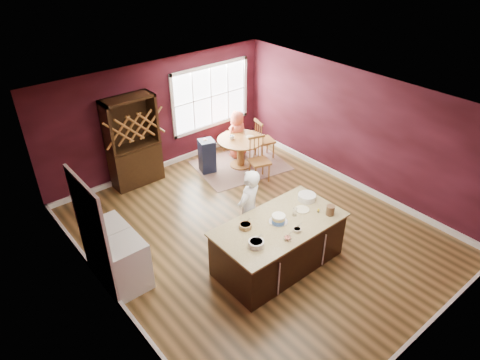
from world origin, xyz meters
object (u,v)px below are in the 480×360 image
at_px(layer_cake, 278,219).
at_px(washer, 126,266).
at_px(baker, 249,209).
at_px(chair_north, 231,133).
at_px(toddler, 207,141).
at_px(dryer, 110,246).
at_px(dining_table, 241,147).
at_px(chair_east, 265,139).
at_px(hutch, 133,142).
at_px(kitchen_island, 278,245).
at_px(seated_woman, 237,134).
at_px(high_chair, 207,155).
at_px(chair_south, 260,160).

bearing_deg(layer_cake, washer, 153.77).
height_order(baker, chair_north, baker).
relative_size(toddler, dryer, 0.28).
xyz_separation_m(chair_north, washer, (-4.51, -2.84, -0.02)).
bearing_deg(dryer, dining_table, 18.03).
bearing_deg(layer_cake, dining_table, 60.64).
distance_m(baker, toddler, 2.99).
height_order(layer_cake, chair_east, chair_east).
relative_size(dining_table, toddler, 4.46).
height_order(chair_north, hutch, hutch).
relative_size(chair_north, dryer, 1.03).
height_order(kitchen_island, layer_cake, layer_cake).
xyz_separation_m(chair_north, seated_woman, (-0.11, -0.40, 0.15)).
height_order(dining_table, high_chair, high_chair).
distance_m(seated_woman, washer, 5.03).
height_order(kitchen_island, chair_east, chair_east).
relative_size(layer_cake, high_chair, 0.38).
xyz_separation_m(chair_south, toddler, (-0.66, 1.15, 0.27)).
bearing_deg(kitchen_island, chair_north, 61.98).
relative_size(washer, dryer, 1.00).
bearing_deg(chair_south, baker, -119.52).
relative_size(kitchen_island, chair_east, 2.17).
xyz_separation_m(chair_south, hutch, (-2.29, 1.76, 0.52)).
height_order(seated_woman, washer, seated_woman).
bearing_deg(chair_south, high_chair, 139.68).
bearing_deg(kitchen_island, chair_south, 54.65).
bearing_deg(high_chair, washer, -129.13).
height_order(kitchen_island, baker, baker).
bearing_deg(washer, hutch, 59.19).
relative_size(chair_north, seated_woman, 0.77).
bearing_deg(dryer, high_chair, 26.59).
bearing_deg(chair_north, hutch, -37.61).
height_order(seated_woman, dryer, seated_woman).
bearing_deg(chair_south, dryer, -155.02).
distance_m(baker, chair_east, 3.54).
xyz_separation_m(layer_cake, chair_south, (1.68, 2.35, -0.44)).
bearing_deg(washer, toddler, 34.61).
bearing_deg(toddler, dining_table, -25.02).
bearing_deg(chair_north, chair_south, 39.06).
bearing_deg(hutch, kitchen_island, -81.83).
height_order(layer_cake, high_chair, layer_cake).
relative_size(high_chair, washer, 0.94).
bearing_deg(washer, dryer, 90.00).
relative_size(toddler, hutch, 0.12).
bearing_deg(kitchen_island, hutch, 98.17).
bearing_deg(dining_table, layer_cake, -119.36).
xyz_separation_m(chair_east, washer, (-4.91, -1.93, -0.07)).
height_order(seated_woman, hutch, hutch).
bearing_deg(dining_table, seated_woman, 59.55).
bearing_deg(seated_woman, layer_cake, 55.29).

